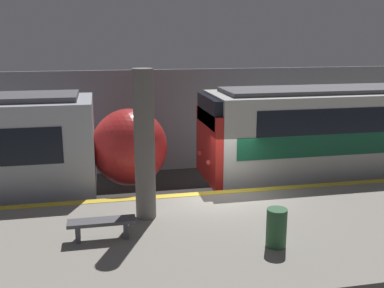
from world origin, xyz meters
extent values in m
plane|color=#33302D|center=(0.00, 0.00, 0.00)|extent=(120.00, 120.00, 0.00)
cube|color=gray|center=(0.00, -2.75, 0.55)|extent=(40.00, 5.49, 1.10)
cube|color=gold|center=(0.00, -0.15, 1.10)|extent=(40.00, 0.30, 0.01)
cube|color=gray|center=(0.00, 6.11, 2.11)|extent=(50.00, 0.15, 4.21)
cylinder|color=slate|center=(-2.37, -1.49, 2.95)|extent=(0.50, 0.50, 3.70)
ellipsoid|color=red|center=(-2.51, 2.00, 2.07)|extent=(2.42, 2.58, 2.46)
sphere|color=#F2EFCC|center=(-1.56, 2.00, 1.63)|extent=(0.20, 0.20, 0.20)
cube|color=red|center=(0.11, 2.00, 1.98)|extent=(0.25, 2.75, 2.34)
cube|color=black|center=(0.11, 2.00, 3.15)|extent=(0.25, 2.47, 0.94)
sphere|color=#EA4C42|center=(-0.05, 1.37, 1.57)|extent=(0.18, 0.18, 0.18)
sphere|color=#EA4C42|center=(-0.05, 2.63, 1.57)|extent=(0.18, 0.18, 0.18)
cube|color=#4C4C51|center=(-3.99, -2.56, 1.30)|extent=(0.10, 0.32, 0.41)
cube|color=#4C4C51|center=(-2.94, -2.56, 1.30)|extent=(0.10, 0.32, 0.41)
cube|color=#4C4C51|center=(-3.47, -2.56, 1.51)|extent=(1.50, 0.40, 0.08)
cylinder|color=#2D5B38|center=(0.21, -3.69, 1.52)|extent=(0.44, 0.44, 0.85)
camera|label=1|loc=(-3.39, -12.08, 5.54)|focal=42.00mm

